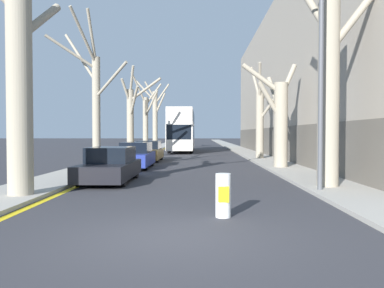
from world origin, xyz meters
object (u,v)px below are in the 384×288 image
street_tree_left_4 (155,115)px  parked_car_0 (110,165)px  street_tree_left_0 (18,68)px  street_tree_left_3 (146,120)px  street_tree_right_2 (260,119)px  parked_car_1 (136,156)px  street_tree_right_0 (329,81)px  parked_car_2 (149,151)px  lamp_post (318,73)px  street_tree_left_2 (131,118)px  street_tree_left_1 (94,100)px  traffic_bollard (223,195)px  street_tree_right_1 (279,119)px  double_decker_bus (182,128)px

street_tree_left_4 → parked_car_0: size_ratio=1.93×
street_tree_left_0 → street_tree_left_3: size_ratio=1.09×
street_tree_right_2 → parked_car_1: 11.19m
street_tree_right_0 → parked_car_2: 16.26m
street_tree_left_0 → street_tree_right_0: bearing=11.9°
street_tree_right_0 → lamp_post: 1.14m
street_tree_left_2 → street_tree_right_2: size_ratio=1.00×
street_tree_left_1 → lamp_post: (9.49, -7.18, 0.22)m
street_tree_left_2 → parked_car_0: (1.74, -14.30, -2.57)m
street_tree_left_1 → street_tree_left_4: street_tree_left_4 is taller
parked_car_1 → parked_car_2: size_ratio=0.99×
street_tree_right_0 → traffic_bollard: bearing=-131.4°
street_tree_right_2 → lamp_post: (-0.71, -16.13, 0.88)m
street_tree_left_3 → parked_car_2: (1.94, -11.96, -2.77)m
street_tree_left_0 → street_tree_left_2: (0.09, 18.34, -0.75)m
street_tree_left_0 → parked_car_2: bearing=83.4°
street_tree_left_4 → lamp_post: size_ratio=1.24×
street_tree_right_0 → street_tree_left_4: bearing=106.8°
street_tree_left_3 → street_tree_right_2: 14.58m
street_tree_left_1 → street_tree_right_0: size_ratio=0.93×
street_tree_left_1 → street_tree_right_2: size_ratio=1.13×
street_tree_left_2 → parked_car_2: (1.74, -2.59, -2.55)m
street_tree_left_0 → parked_car_1: 10.94m
lamp_post → traffic_bollard: bearing=-132.4°
street_tree_left_1 → lamp_post: street_tree_left_1 is taller
street_tree_left_0 → street_tree_right_1: 14.10m
street_tree_left_0 → double_decker_bus: street_tree_left_0 is taller
parked_car_0 → street_tree_right_0: bearing=-13.0°
street_tree_left_2 → lamp_post: street_tree_left_2 is taller
street_tree_right_1 → parked_car_0: 10.26m
street_tree_left_2 → street_tree_right_1: size_ratio=1.21×
street_tree_left_4 → street_tree_right_2: bearing=-61.3°
street_tree_right_2 → street_tree_left_0: bearing=-120.3°
street_tree_right_0 → traffic_bollard: street_tree_right_0 is taller
parked_car_0 → street_tree_left_4: bearing=93.6°
street_tree_right_2 → double_decker_bus: street_tree_right_2 is taller
street_tree_left_2 → parked_car_1: bearing=-77.8°
street_tree_left_2 → street_tree_left_4: bearing=90.9°
street_tree_left_3 → parked_car_2: size_ratio=1.83×
street_tree_left_4 → street_tree_right_1: size_ratio=1.47×
double_decker_bus → lamp_post: bearing=-78.4°
street_tree_left_1 → double_decker_bus: bearing=80.3°
street_tree_left_0 → street_tree_left_1: size_ratio=1.09×
street_tree_left_1 → traffic_bollard: size_ratio=7.90×
street_tree_left_1 → street_tree_right_0: (10.17, -6.27, 0.07)m
street_tree_right_2 → traffic_bollard: 20.38m
street_tree_left_3 → double_decker_bus: (3.69, 1.98, -0.88)m
street_tree_right_1 → traffic_bollard: 13.11m
street_tree_right_1 → street_tree_right_2: 7.51m
street_tree_left_3 → street_tree_right_1: 20.54m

